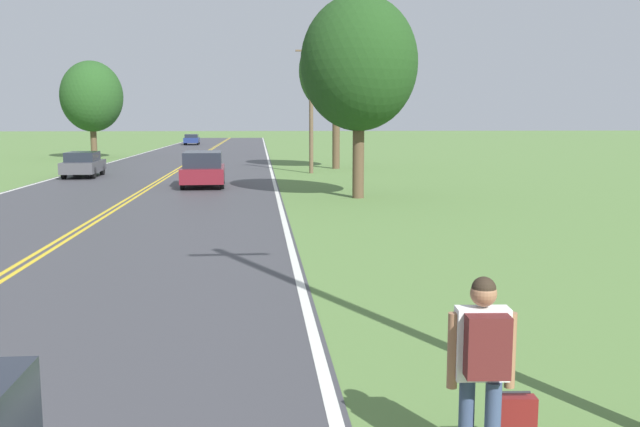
{
  "coord_description": "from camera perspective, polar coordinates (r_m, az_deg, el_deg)",
  "views": [
    {
      "loc": [
        5.07,
        -2.18,
        3.07
      ],
      "look_at": [
        6.32,
        11.63,
        1.17
      ],
      "focal_mm": 38.0,
      "sensor_mm": 36.0,
      "label": 1
    }
  ],
  "objects": [
    {
      "name": "utility_pole_midground",
      "position": [
        39.72,
        -0.75,
        9.13
      ],
      "size": [
        1.8,
        0.24,
        7.64
      ],
      "color": "brown",
      "rests_on": "ground"
    },
    {
      "name": "hitchhiker_person",
      "position": [
        6.11,
        13.54,
        -11.52
      ],
      "size": [
        0.59,
        0.44,
        1.75
      ],
      "rotation": [
        0.0,
        0.0,
        1.5
      ],
      "color": "#38476B",
      "rests_on": "ground"
    },
    {
      "name": "tree_right_cluster",
      "position": [
        59.0,
        -18.67,
        9.31
      ],
      "size": [
        4.99,
        4.99,
        7.9
      ],
      "color": "brown",
      "rests_on": "ground"
    },
    {
      "name": "car_dark_blue_sedan_receding",
      "position": [
        88.33,
        -10.75,
        6.17
      ],
      "size": [
        2.0,
        4.72,
        1.35
      ],
      "rotation": [
        0.0,
        0.0,
        1.61
      ],
      "color": "black",
      "rests_on": "ground"
    },
    {
      "name": "tree_left_verge",
      "position": [
        43.72,
        1.38,
        11.88
      ],
      "size": [
        4.74,
        4.74,
        8.91
      ],
      "color": "brown",
      "rests_on": "ground"
    },
    {
      "name": "car_dark_grey_sedan_mid_far",
      "position": [
        39.26,
        -19.32,
        3.96
      ],
      "size": [
        1.88,
        4.19,
        1.38
      ],
      "rotation": [
        0.0,
        0.0,
        1.61
      ],
      "color": "black",
      "rests_on": "ground"
    },
    {
      "name": "car_maroon_hatchback_mid_near",
      "position": [
        32.12,
        -9.81,
        3.76
      ],
      "size": [
        2.11,
        4.3,
        1.64
      ],
      "rotation": [
        0.0,
        0.0,
        -1.53
      ],
      "color": "black",
      "rests_on": "ground"
    },
    {
      "name": "tree_mid_treeline",
      "position": [
        27.06,
        3.31,
        12.48
      ],
      "size": [
        4.58,
        4.58,
        7.93
      ],
      "color": "brown",
      "rests_on": "ground"
    }
  ]
}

